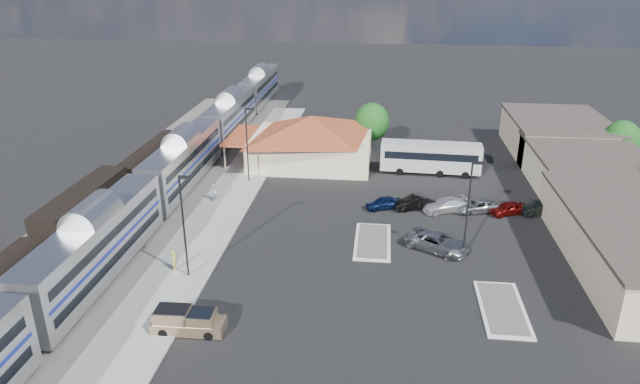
# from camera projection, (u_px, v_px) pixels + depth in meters

# --- Properties ---
(ground) EXTENTS (280.00, 280.00, 0.00)m
(ground) POSITION_uv_depth(u_px,v_px,m) (328.00, 250.00, 51.63)
(ground) COLOR black
(ground) RESTS_ON ground
(railbed) EXTENTS (16.00, 100.00, 0.12)m
(railbed) POSITION_uv_depth(u_px,v_px,m) (141.00, 204.00, 61.17)
(railbed) COLOR #4C4944
(railbed) RESTS_ON ground
(platform) EXTENTS (5.50, 92.00, 0.18)m
(platform) POSITION_uv_depth(u_px,v_px,m) (217.00, 216.00, 58.38)
(platform) COLOR gray
(platform) RESTS_ON ground
(passenger_train) EXTENTS (3.00, 104.00, 5.55)m
(passenger_train) POSITION_uv_depth(u_px,v_px,m) (184.00, 163.00, 65.19)
(passenger_train) COLOR silver
(passenger_train) RESTS_ON ground
(freight_cars) EXTENTS (2.80, 46.00, 4.00)m
(freight_cars) POSITION_uv_depth(u_px,v_px,m) (84.00, 210.00, 55.29)
(freight_cars) COLOR black
(freight_cars) RESTS_ON ground
(station_depot) EXTENTS (18.35, 12.24, 6.20)m
(station_depot) POSITION_uv_depth(u_px,v_px,m) (311.00, 139.00, 73.03)
(station_depot) COLOR beige
(station_depot) RESTS_ON ground
(buildings_east) EXTENTS (14.40, 51.40, 4.80)m
(buildings_east) POSITION_uv_depth(u_px,v_px,m) (601.00, 183.00, 61.01)
(buildings_east) COLOR #C6B28C
(buildings_east) RESTS_ON ground
(traffic_island_south) EXTENTS (3.30, 7.50, 0.21)m
(traffic_island_south) POSITION_uv_depth(u_px,v_px,m) (373.00, 241.00, 53.02)
(traffic_island_south) COLOR silver
(traffic_island_south) RESTS_ON ground
(traffic_island_north) EXTENTS (3.30, 7.50, 0.21)m
(traffic_island_north) POSITION_uv_depth(u_px,v_px,m) (502.00, 309.00, 42.77)
(traffic_island_north) COLOR silver
(traffic_island_north) RESTS_ON ground
(lamp_plat_s) EXTENTS (1.08, 0.25, 9.00)m
(lamp_plat_s) POSITION_uv_depth(u_px,v_px,m) (184.00, 218.00, 45.24)
(lamp_plat_s) COLOR black
(lamp_plat_s) RESTS_ON ground
(lamp_plat_n) EXTENTS (1.08, 0.25, 9.00)m
(lamp_plat_n) POSITION_uv_depth(u_px,v_px,m) (248.00, 139.00, 65.49)
(lamp_plat_n) COLOR black
(lamp_plat_n) RESTS_ON ground
(lamp_lot) EXTENTS (1.08, 0.25, 9.00)m
(lamp_lot) POSITION_uv_depth(u_px,v_px,m) (470.00, 202.00, 48.36)
(lamp_lot) COLOR black
(lamp_lot) RESTS_ON ground
(tree_east_c) EXTENTS (4.41, 4.41, 6.21)m
(tree_east_c) POSITION_uv_depth(u_px,v_px,m) (621.00, 140.00, 70.61)
(tree_east_c) COLOR #382314
(tree_east_c) RESTS_ON ground
(tree_depot) EXTENTS (4.71, 4.71, 6.63)m
(tree_depot) POSITION_uv_depth(u_px,v_px,m) (372.00, 122.00, 77.42)
(tree_depot) COLOR #382314
(tree_depot) RESTS_ON ground
(pickup_truck) EXTENTS (5.10, 2.00, 1.75)m
(pickup_truck) POSITION_uv_depth(u_px,v_px,m) (189.00, 321.00, 40.01)
(pickup_truck) COLOR #9B7F5F
(pickup_truck) RESTS_ON ground
(suv) EXTENTS (6.34, 5.27, 1.61)m
(suv) POSITION_uv_depth(u_px,v_px,m) (438.00, 242.00, 51.33)
(suv) COLOR #929399
(suv) RESTS_ON ground
(coach_bus) EXTENTS (12.16, 3.18, 3.87)m
(coach_bus) POSITION_uv_depth(u_px,v_px,m) (431.00, 156.00, 69.45)
(coach_bus) COLOR white
(coach_bus) RESTS_ON ground
(person_a) EXTENTS (0.44, 0.66, 1.79)m
(person_a) POSITION_uv_depth(u_px,v_px,m) (175.00, 260.00, 47.67)
(person_a) COLOR #CED642
(person_a) RESTS_ON platform
(person_b) EXTENTS (0.78, 0.96, 1.84)m
(person_b) POSITION_uv_depth(u_px,v_px,m) (213.00, 192.00, 61.64)
(person_b) COLOR silver
(person_b) RESTS_ON platform
(parked_car_a) EXTENTS (4.21, 2.89, 1.33)m
(parked_car_a) POSITION_uv_depth(u_px,v_px,m) (384.00, 203.00, 60.03)
(parked_car_a) COLOR #0E1E46
(parked_car_a) RESTS_ON ground
(parked_car_b) EXTENTS (4.73, 3.01, 1.47)m
(parked_car_b) POSITION_uv_depth(u_px,v_px,m) (414.00, 202.00, 59.94)
(parked_car_b) COLOR black
(parked_car_b) RESTS_ON ground
(parked_car_c) EXTENTS (5.21, 3.68, 1.40)m
(parked_car_c) POSITION_uv_depth(u_px,v_px,m) (445.00, 205.00, 59.35)
(parked_car_c) COLOR silver
(parked_car_c) RESTS_ON ground
(parked_car_d) EXTENTS (5.04, 3.47, 1.28)m
(parked_car_d) POSITION_uv_depth(u_px,v_px,m) (476.00, 206.00, 59.31)
(parked_car_d) COLOR gray
(parked_car_d) RESTS_ON ground
(parked_car_e) EXTENTS (4.28, 3.02, 1.35)m
(parked_car_e) POSITION_uv_depth(u_px,v_px,m) (508.00, 208.00, 58.69)
(parked_car_e) COLOR maroon
(parked_car_e) RESTS_ON ground
(parked_car_f) EXTENTS (4.51, 2.78, 1.40)m
(parked_car_f) POSITION_uv_depth(u_px,v_px,m) (540.00, 208.00, 58.62)
(parked_car_f) COLOR black
(parked_car_f) RESTS_ON ground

